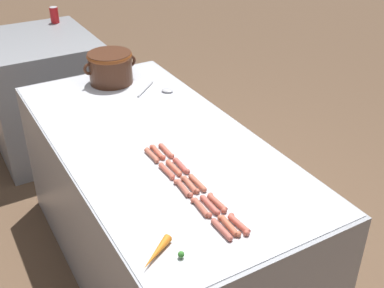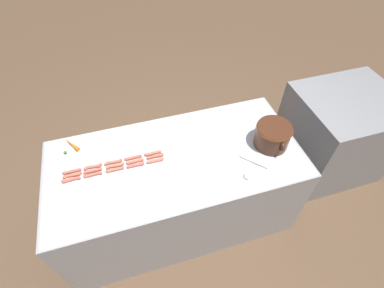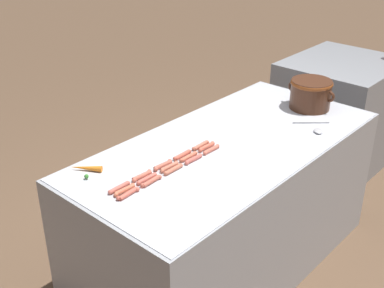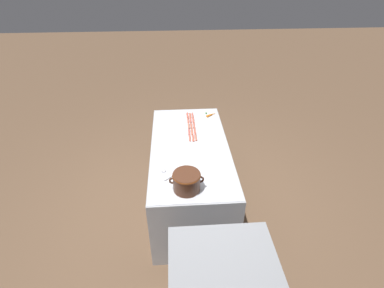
{
  "view_description": "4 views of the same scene",
  "coord_description": "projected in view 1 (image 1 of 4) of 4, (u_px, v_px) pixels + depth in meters",
  "views": [
    {
      "loc": [
        -0.85,
        -1.84,
        2.03
      ],
      "look_at": [
        0.1,
        -0.2,
        0.9
      ],
      "focal_mm": 44.9,
      "sensor_mm": 36.0,
      "label": 1
    },
    {
      "loc": [
        1.28,
        -0.26,
        2.5
      ],
      "look_at": [
        -0.07,
        0.15,
        0.88
      ],
      "focal_mm": 26.39,
      "sensor_mm": 36.0,
      "label": 2
    },
    {
      "loc": [
        1.5,
        -2.0,
        2.12
      ],
      "look_at": [
        -0.14,
        -0.16,
        0.86
      ],
      "focal_mm": 46.76,
      "sensor_mm": 36.0,
      "label": 3
    },
    {
      "loc": [
        0.17,
        2.81,
        2.75
      ],
      "look_at": [
        -0.02,
        0.03,
        0.9
      ],
      "focal_mm": 27.1,
      "sensor_mm": 36.0,
      "label": 4
    }
  ],
  "objects": [
    {
      "name": "hot_dog_10",
      "position": [
        239.0,
        224.0,
        1.77
      ],
      "size": [
        0.03,
        0.13,
        0.02
      ],
      "color": "#CC5D4B",
      "rests_on": "griddle_counter"
    },
    {
      "name": "hot_dog_13",
      "position": [
        181.0,
        166.0,
        2.1
      ],
      "size": [
        0.03,
        0.13,
        0.02
      ],
      "color": "#C15B4E",
      "rests_on": "griddle_counter"
    },
    {
      "name": "hot_dog_7",
      "position": [
        190.0,
        185.0,
        1.98
      ],
      "size": [
        0.03,
        0.13,
        0.02
      ],
      "color": "#BF684F",
      "rests_on": "griddle_counter"
    },
    {
      "name": "back_cabinet",
      "position": [
        44.0,
        95.0,
        3.72
      ],
      "size": [
        0.8,
        0.9,
        0.9
      ],
      "primitive_type": "cube",
      "color": "gray",
      "rests_on": "ground_plane"
    },
    {
      "name": "hot_dog_8",
      "position": [
        174.0,
        168.0,
        2.09
      ],
      "size": [
        0.02,
        0.13,
        0.02
      ],
      "color": "#CE664B",
      "rests_on": "griddle_counter"
    },
    {
      "name": "hot_dog_11",
      "position": [
        217.0,
        203.0,
        1.88
      ],
      "size": [
        0.03,
        0.13,
        0.02
      ],
      "color": "#C15F4A",
      "rests_on": "griddle_counter"
    },
    {
      "name": "hot_dog_4",
      "position": [
        152.0,
        155.0,
        2.18
      ],
      "size": [
        0.03,
        0.13,
        0.02
      ],
      "color": "#C26850",
      "rests_on": "griddle_counter"
    },
    {
      "name": "hot_dog_12",
      "position": [
        197.0,
        183.0,
        1.99
      ],
      "size": [
        0.02,
        0.13,
        0.02
      ],
      "color": "#C0674D",
      "rests_on": "griddle_counter"
    },
    {
      "name": "hot_dog_14",
      "position": [
        166.0,
        151.0,
        2.21
      ],
      "size": [
        0.03,
        0.13,
        0.02
      ],
      "color": "#C8634F",
      "rests_on": "griddle_counter"
    },
    {
      "name": "hot_dog_9",
      "position": [
        157.0,
        152.0,
        2.2
      ],
      "size": [
        0.03,
        0.13,
        0.02
      ],
      "color": "#C85E47",
      "rests_on": "griddle_counter"
    },
    {
      "name": "hot_dog_6",
      "position": [
        210.0,
        205.0,
        1.86
      ],
      "size": [
        0.03,
        0.13,
        0.02
      ],
      "color": "#C55E4F",
      "rests_on": "griddle_counter"
    },
    {
      "name": "carrot",
      "position": [
        158.0,
        253.0,
        1.63
      ],
      "size": [
        0.16,
        0.12,
        0.03
      ],
      "color": "orange",
      "rests_on": "griddle_counter"
    },
    {
      "name": "ground_plane",
      "position": [
        160.0,
        267.0,
        2.77
      ],
      "size": [
        20.0,
        20.0,
        0.0
      ],
      "primitive_type": "plane",
      "color": "brown"
    },
    {
      "name": "hot_dog_2",
      "position": [
        183.0,
        188.0,
        1.96
      ],
      "size": [
        0.03,
        0.13,
        0.02
      ],
      "color": "#C4614D",
      "rests_on": "griddle_counter"
    },
    {
      "name": "hot_dog_1",
      "position": [
        201.0,
        208.0,
        1.85
      ],
      "size": [
        0.03,
        0.13,
        0.02
      ],
      "color": "#CA624D",
      "rests_on": "griddle_counter"
    },
    {
      "name": "soda_can",
      "position": [
        54.0,
        15.0,
        3.8
      ],
      "size": [
        0.07,
        0.07,
        0.13
      ],
      "color": "red",
      "rests_on": "back_cabinet"
    },
    {
      "name": "serving_spoon",
      "position": [
        160.0,
        90.0,
        2.8
      ],
      "size": [
        0.22,
        0.21,
        0.02
      ],
      "color": "#B7B7BC",
      "rests_on": "griddle_counter"
    },
    {
      "name": "hot_dog_0",
      "position": [
        222.0,
        229.0,
        1.74
      ],
      "size": [
        0.02,
        0.13,
        0.02
      ],
      "color": "#C05E4F",
      "rests_on": "griddle_counter"
    },
    {
      "name": "hot_dog_5",
      "position": [
        229.0,
        226.0,
        1.76
      ],
      "size": [
        0.03,
        0.13,
        0.02
      ],
      "color": "#C96648",
      "rests_on": "griddle_counter"
    },
    {
      "name": "hot_dog_3",
      "position": [
        167.0,
        171.0,
        2.07
      ],
      "size": [
        0.03,
        0.13,
        0.02
      ],
      "color": "#CC5C48",
      "rests_on": "griddle_counter"
    },
    {
      "name": "griddle_counter",
      "position": [
        157.0,
        208.0,
        2.55
      ],
      "size": [
        0.91,
        1.91,
        0.86
      ],
      "color": "#9EA0A5",
      "rests_on": "ground_plane"
    },
    {
      "name": "bean_pot",
      "position": [
        110.0,
        66.0,
        2.86
      ],
      "size": [
        0.33,
        0.27,
        0.19
      ],
      "color": "#472616",
      "rests_on": "griddle_counter"
    }
  ]
}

